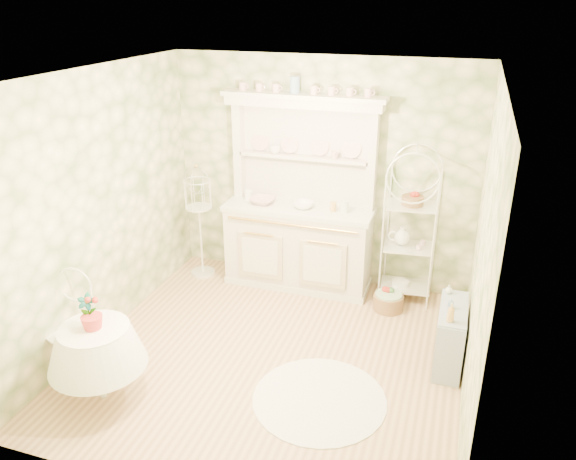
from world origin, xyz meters
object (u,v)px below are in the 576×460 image
(kitchen_dresser, at_px, (299,196))
(side_shelf, at_px, (450,336))
(bakers_rack, at_px, (411,223))
(round_table, at_px, (99,363))
(floor_basket, at_px, (388,300))
(cafe_chair, at_px, (69,330))
(birdcage_stand, at_px, (200,222))

(kitchen_dresser, xyz_separation_m, side_shelf, (1.85, -1.11, -0.84))
(bakers_rack, relative_size, round_table, 2.59)
(bakers_rack, xyz_separation_m, floor_basket, (-0.14, -0.34, -0.82))
(cafe_chair, relative_size, birdcage_stand, 0.65)
(round_table, relative_size, floor_basket, 1.92)
(round_table, bearing_deg, kitchen_dresser, 68.19)
(birdcage_stand, bearing_deg, cafe_chair, -96.57)
(kitchen_dresser, distance_m, floor_basket, 1.56)
(side_shelf, xyz_separation_m, floor_basket, (-0.70, 0.83, -0.18))
(bakers_rack, bearing_deg, round_table, -137.20)
(bakers_rack, bearing_deg, side_shelf, -70.07)
(side_shelf, relative_size, floor_basket, 1.87)
(kitchen_dresser, bearing_deg, bakers_rack, 2.66)
(kitchen_dresser, distance_m, side_shelf, 2.31)
(kitchen_dresser, xyz_separation_m, floor_basket, (1.15, -0.28, -1.02))
(birdcage_stand, xyz_separation_m, floor_basket, (2.38, -0.14, -0.59))
(bakers_rack, relative_size, cafe_chair, 2.03)
(floor_basket, bearing_deg, side_shelf, -49.84)
(birdcage_stand, bearing_deg, bakers_rack, 4.54)
(kitchen_dresser, relative_size, floor_basket, 6.03)
(kitchen_dresser, xyz_separation_m, bakers_rack, (1.29, 0.06, -0.20))
(round_table, xyz_separation_m, floor_basket, (2.18, 2.28, -0.24))
(cafe_chair, height_order, birdcage_stand, birdcage_stand)
(bakers_rack, xyz_separation_m, birdcage_stand, (-2.52, -0.20, -0.23))
(side_shelf, xyz_separation_m, cafe_chair, (-3.33, -1.24, 0.16))
(side_shelf, relative_size, cafe_chair, 0.76)
(birdcage_stand, relative_size, floor_basket, 3.76)
(cafe_chair, bearing_deg, round_table, -30.08)
(bakers_rack, height_order, birdcage_stand, bakers_rack)
(round_table, bearing_deg, floor_basket, 46.36)
(bakers_rack, height_order, floor_basket, bakers_rack)
(birdcage_stand, distance_m, floor_basket, 2.45)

